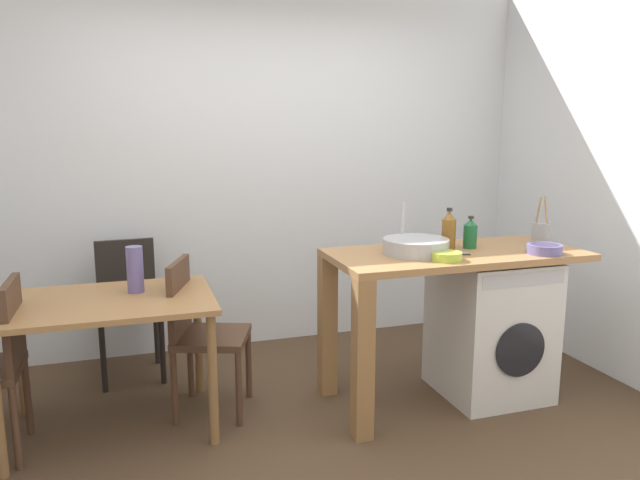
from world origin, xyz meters
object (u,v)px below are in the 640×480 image
object	(u,v)px
dining_table	(108,317)
colander	(545,248)
bottle_squat_brown	(470,234)
bottle_tall_green	(449,230)
washing_machine	(490,326)
mixing_bowl	(446,256)
utensil_crock	(541,233)
vase	(135,269)
chair_spare_by_wall	(128,300)
chair_opposite	(199,327)

from	to	relation	value
dining_table	colander	distance (m)	2.47
dining_table	bottle_squat_brown	size ratio (longest dim) A/B	5.62
colander	bottle_tall_green	bearing A→B (deg)	146.39
washing_machine	mixing_bowl	xyz separation A→B (m)	(-0.44, -0.20, 0.52)
bottle_squat_brown	mixing_bowl	size ratio (longest dim) A/B	1.15
dining_table	mixing_bowl	xyz separation A→B (m)	(1.78, -0.42, 0.30)
bottle_tall_green	utensil_crock	bearing A→B (deg)	-2.89
colander	vase	xyz separation A→B (m)	(-2.26, 0.54, -0.08)
dining_table	chair_spare_by_wall	world-z (taller)	chair_spare_by_wall
dining_table	chair_opposite	world-z (taller)	chair_opposite
washing_machine	mixing_bowl	size ratio (longest dim) A/B	5.05
mixing_bowl	vase	world-z (taller)	vase
chair_spare_by_wall	mixing_bowl	size ratio (longest dim) A/B	5.29
bottle_tall_green	mixing_bowl	distance (m)	0.34
dining_table	mixing_bowl	distance (m)	1.85
chair_opposite	mixing_bowl	world-z (taller)	mixing_bowl
utensil_crock	vase	bearing A→B (deg)	173.61
mixing_bowl	vase	bearing A→B (deg)	162.22
chair_spare_by_wall	bottle_tall_green	world-z (taller)	bottle_tall_green
chair_spare_by_wall	washing_machine	size ratio (longest dim) A/B	1.05
chair_spare_by_wall	washing_machine	bearing A→B (deg)	151.51
dining_table	bottle_tall_green	distance (m)	2.00
bottle_squat_brown	utensil_crock	distance (m)	0.50
dining_table	washing_machine	bearing A→B (deg)	-5.79
mixing_bowl	colander	size ratio (longest dim) A/B	0.85
bottle_squat_brown	vase	size ratio (longest dim) A/B	0.76
chair_opposite	bottle_squat_brown	bearing A→B (deg)	101.13
chair_opposite	bottle_squat_brown	world-z (taller)	bottle_squat_brown
chair_opposite	utensil_crock	world-z (taller)	utensil_crock
bottle_tall_green	mixing_bowl	xyz separation A→B (m)	(-0.17, -0.28, -0.09)
chair_spare_by_wall	utensil_crock	bearing A→B (deg)	155.90
washing_machine	bottle_squat_brown	distance (m)	0.60
bottle_squat_brown	vase	world-z (taller)	bottle_squat_brown
dining_table	washing_machine	size ratio (longest dim) A/B	1.28
bottle_tall_green	vase	world-z (taller)	bottle_tall_green
chair_opposite	bottle_squat_brown	distance (m)	1.70
utensil_crock	colander	world-z (taller)	utensil_crock
utensil_crock	colander	bearing A→B (deg)	-123.70
chair_opposite	bottle_squat_brown	size ratio (longest dim) A/B	4.60
bottle_tall_green	bottle_squat_brown	distance (m)	0.14
mixing_bowl	vase	xyz separation A→B (m)	(-1.63, 0.52, -0.08)
chair_opposite	dining_table	bearing A→B (deg)	-61.47
washing_machine	dining_table	bearing A→B (deg)	174.21
chair_opposite	colander	distance (m)	2.04
colander	utensil_crock	bearing A→B (deg)	56.30
washing_machine	utensil_crock	xyz separation A→B (m)	(0.37, 0.05, 0.56)
dining_table	utensil_crock	xyz separation A→B (m)	(2.59, -0.17, 0.35)
washing_machine	bottle_tall_green	distance (m)	0.66
chair_spare_by_wall	bottle_tall_green	bearing A→B (deg)	150.48
chair_opposite	vase	world-z (taller)	vase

